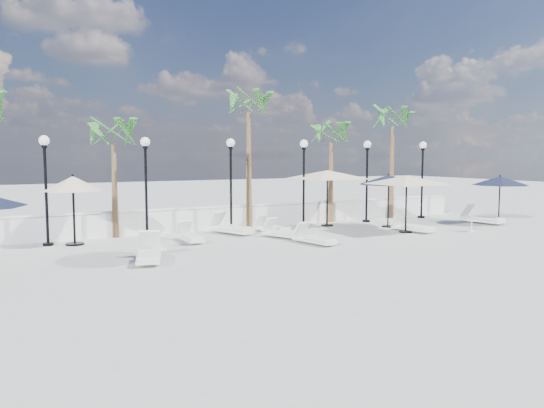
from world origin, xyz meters
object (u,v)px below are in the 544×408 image
lounger_0 (149,253)px  lounger_2 (231,228)px  lounger_1 (190,236)px  parasol_cream_small (73,185)px  parasol_navy_right (500,181)px  lounger_3 (272,227)px  lounger_5 (412,227)px  parasol_cream_sq_b (407,176)px  parasol_navy_mid (389,180)px  parasol_cream_sq_a (327,171)px  lounger_4 (314,238)px  lounger_6 (283,232)px  lounger_7 (481,218)px

lounger_0 → lounger_2: 5.90m
lounger_1 → parasol_cream_small: bearing=161.3°
lounger_0 → parasol_navy_right: bearing=21.3°
lounger_3 → parasol_navy_right: 11.01m
lounger_5 → parasol_cream_sq_b: 2.12m
parasol_navy_mid → parasol_cream_sq_b: 1.74m
lounger_1 → parasol_navy_mid: (9.08, -0.25, 1.85)m
parasol_cream_small → parasol_navy_mid: bearing=-7.0°
lounger_1 → parasol_cream_sq_a: (6.92, 1.32, 2.26)m
lounger_0 → lounger_4: 6.01m
lounger_3 → parasol_cream_small: size_ratio=0.69×
lounger_5 → lounger_0: bearing=173.2°
lounger_5 → lounger_4: bearing=175.4°
parasol_cream_sq_b → lounger_3: bearing=151.6°
lounger_4 → lounger_3: bearing=77.2°
lounger_2 → lounger_4: bearing=-86.6°
lounger_5 → lounger_6: size_ratio=1.02×
lounger_1 → lounger_2: (2.10, 1.10, 0.04)m
lounger_0 → lounger_7: 16.01m
lounger_5 → parasol_cream_small: size_ratio=0.76×
lounger_0 → parasol_navy_right: parasol_navy_right is taller
lounger_2 → lounger_6: bearing=-75.6°
lounger_6 → parasol_cream_small: parasol_cream_small is taller
lounger_1 → parasol_cream_sq_a: size_ratio=0.32×
lounger_3 → lounger_4: lounger_4 is taller
parasol_cream_sq_a → lounger_1: bearing=-169.2°
parasol_cream_sq_a → parasol_cream_sq_b: bearing=-62.4°
lounger_3 → parasol_navy_mid: (5.30, -0.96, 1.86)m
lounger_3 → lounger_5: bearing=-49.6°
lounger_1 → parasol_cream_sq_b: bearing=-11.9°
lounger_2 → lounger_3: (1.68, -0.39, -0.05)m
lounger_2 → parasol_cream_small: 6.19m
parasol_cream_small → lounger_5: bearing=-14.3°
lounger_7 → lounger_6: bearing=169.2°
lounger_4 → parasol_navy_mid: (5.36, 2.31, 1.85)m
parasol_cream_sq_b → lounger_0: bearing=-175.0°
lounger_2 → lounger_7: size_ratio=1.01×
parasol_cream_sq_a → parasol_cream_sq_b: 3.64m
lounger_5 → lounger_6: bearing=157.1°
lounger_6 → lounger_3: bearing=54.9°
lounger_1 → lounger_3: (3.78, 0.71, -0.01)m
lounger_5 → parasol_navy_mid: bearing=73.6°
parasol_navy_right → lounger_7: bearing=151.2°
lounger_5 → parasol_navy_right: size_ratio=0.75×
lounger_7 → parasol_cream_small: bearing=163.6°
lounger_2 → parasol_navy_right: (12.26, -2.89, 1.72)m
lounger_1 → lounger_4: lounger_4 is taller
lounger_5 → parasol_cream_small: (-12.73, 3.25, 1.91)m
lounger_1 → lounger_2: lounger_2 is taller
lounger_2 → parasol_navy_mid: (6.98, -1.35, 1.81)m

